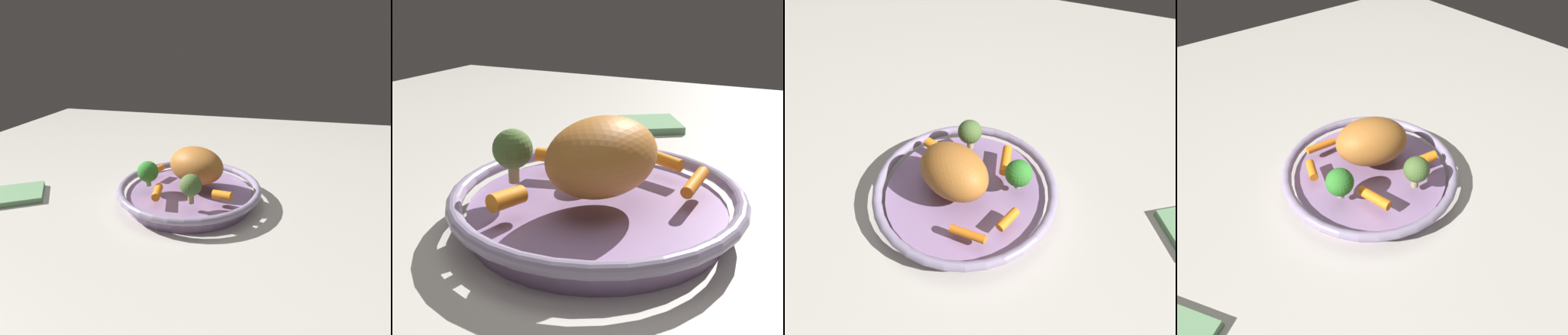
# 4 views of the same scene
# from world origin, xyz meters

# --- Properties ---
(ground_plane) EXTENTS (1.82, 1.82, 0.00)m
(ground_plane) POSITION_xyz_m (0.00, 0.00, 0.00)
(ground_plane) COLOR #B7B2A8
(serving_bowl) EXTENTS (0.34, 0.34, 0.04)m
(serving_bowl) POSITION_xyz_m (0.00, 0.00, 0.02)
(serving_bowl) COLOR #8E709E
(serving_bowl) RESTS_ON ground_plane
(roast_chicken_piece) EXTENTS (0.17, 0.15, 0.09)m
(roast_chicken_piece) POSITION_xyz_m (-0.01, -0.01, 0.09)
(roast_chicken_piece) COLOR #A86529
(roast_chicken_piece) RESTS_ON serving_bowl
(baby_carrot_right) EXTENTS (0.03, 0.05, 0.02)m
(baby_carrot_right) POSITION_xyz_m (0.10, -0.05, 0.05)
(baby_carrot_right) COLOR orange
(baby_carrot_right) RESTS_ON serving_bowl
(baby_carrot_near_rim) EXTENTS (0.06, 0.02, 0.02)m
(baby_carrot_near_rim) POSITION_xyz_m (0.05, -0.10, 0.05)
(baby_carrot_near_rim) COLOR orange
(baby_carrot_near_rim) RESTS_ON serving_bowl
(baby_carrot_left) EXTENTS (0.03, 0.07, 0.02)m
(baby_carrot_left) POSITION_xyz_m (0.05, 0.08, 0.05)
(baby_carrot_left) COLOR orange
(baby_carrot_left) RESTS_ON serving_bowl
(baby_carrot_back) EXTENTS (0.05, 0.03, 0.02)m
(baby_carrot_back) POSITION_xyz_m (-0.09, 0.06, 0.05)
(baby_carrot_back) COLOR orange
(baby_carrot_back) RESTS_ON serving_bowl
(broccoli_floret_mid) EXTENTS (0.05, 0.05, 0.06)m
(broccoli_floret_mid) POSITION_xyz_m (0.09, 0.03, 0.08)
(broccoli_floret_mid) COLOR #94AD66
(broccoli_floret_mid) RESTS_ON serving_bowl
(broccoli_floret_large) EXTENTS (0.05, 0.05, 0.06)m
(broccoli_floret_large) POSITION_xyz_m (-0.03, 0.09, 0.08)
(broccoli_floret_large) COLOR tan
(broccoli_floret_large) RESTS_ON serving_bowl
(dish_towel) EXTENTS (0.15, 0.15, 0.01)m
(dish_towel) POSITION_xyz_m (0.41, 0.08, 0.01)
(dish_towel) COLOR #669366
(dish_towel) RESTS_ON ground_plane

